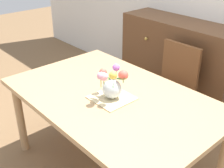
# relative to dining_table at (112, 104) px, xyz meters

# --- Properties ---
(ground_plane) EXTENTS (12.00, 12.00, 0.00)m
(ground_plane) POSITION_rel_dining_table_xyz_m (0.00, 0.00, -0.66)
(ground_plane) COLOR brown
(dining_table) EXTENTS (1.66, 1.05, 0.74)m
(dining_table) POSITION_rel_dining_table_xyz_m (0.00, 0.00, 0.00)
(dining_table) COLOR tan
(dining_table) RESTS_ON ground_plane
(chair_far) EXTENTS (0.42, 0.42, 0.90)m
(chair_far) POSITION_rel_dining_table_xyz_m (-0.08, 0.87, -0.14)
(chair_far) COLOR brown
(chair_far) RESTS_ON ground_plane
(dresser) EXTENTS (1.40, 0.47, 1.00)m
(dresser) POSITION_rel_dining_table_xyz_m (-0.35, 1.33, -0.16)
(dresser) COLOR brown
(dresser) RESTS_ON ground_plane
(placemat) EXTENTS (0.28, 0.28, 0.01)m
(placemat) POSITION_rel_dining_table_xyz_m (0.04, -0.03, 0.08)
(placemat) COLOR #CCB789
(placemat) RESTS_ON dining_table
(flower_vase) EXTENTS (0.23, 0.23, 0.25)m
(flower_vase) POSITION_rel_dining_table_xyz_m (0.04, -0.04, 0.20)
(flower_vase) COLOR silver
(flower_vase) RESTS_ON placemat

